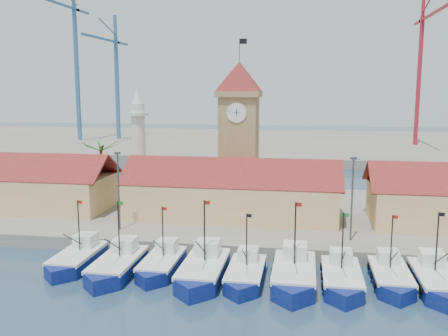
% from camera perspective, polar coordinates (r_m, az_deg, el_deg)
% --- Properties ---
extents(ground, '(400.00, 400.00, 0.00)m').
position_cam_1_polar(ground, '(45.71, -2.81, -13.62)').
color(ground, '#1C334C').
rests_on(ground, ground).
extents(quay, '(140.00, 32.00, 1.50)m').
position_cam_1_polar(quay, '(67.95, 1.46, -5.31)').
color(quay, gray).
rests_on(quay, ground).
extents(terminal, '(240.00, 80.00, 2.00)m').
position_cam_1_polar(terminal, '(152.37, 5.93, 2.77)').
color(terminal, gray).
rests_on(terminal, ground).
extents(boat_0, '(3.39, 9.28, 7.02)m').
position_cam_1_polar(boat_0, '(52.63, -16.51, -10.05)').
color(boat_0, navy).
rests_on(boat_0, ground).
extents(boat_1, '(3.59, 9.83, 7.44)m').
position_cam_1_polar(boat_1, '(49.59, -12.19, -11.02)').
color(boat_1, navy).
rests_on(boat_1, ground).
extents(boat_2, '(3.23, 8.86, 6.70)m').
position_cam_1_polar(boat_2, '(49.53, -7.21, -11.00)').
color(boat_2, navy).
rests_on(boat_2, ground).
extents(boat_3, '(3.79, 10.37, 7.85)m').
position_cam_1_polar(boat_3, '(47.19, -2.45, -11.81)').
color(boat_3, navy).
rests_on(boat_3, ground).
extents(boat_4, '(3.23, 8.84, 6.69)m').
position_cam_1_polar(boat_4, '(46.73, 2.45, -12.18)').
color(boat_4, navy).
rests_on(boat_4, ground).
extents(boat_5, '(3.82, 10.46, 7.92)m').
position_cam_1_polar(boat_5, '(46.58, 7.99, -12.17)').
color(boat_5, navy).
rests_on(boat_5, ground).
extents(boat_6, '(3.41, 9.35, 7.08)m').
position_cam_1_polar(boat_6, '(46.78, 13.32, -12.36)').
color(boat_6, navy).
rests_on(boat_6, ground).
extents(boat_7, '(3.26, 8.94, 6.76)m').
position_cam_1_polar(boat_7, '(48.36, 18.55, -11.91)').
color(boat_7, navy).
rests_on(boat_7, ground).
extents(boat_8, '(3.53, 9.66, 7.31)m').
position_cam_1_polar(boat_8, '(48.67, 23.15, -11.97)').
color(boat_8, navy).
rests_on(boat_8, ground).
extents(hall_left, '(31.20, 10.13, 7.61)m').
position_cam_1_polar(hall_left, '(74.92, -24.04, -2.21)').
color(hall_left, '#E5BA7E').
rests_on(hall_left, quay).
extents(hall_center, '(27.04, 10.13, 7.61)m').
position_cam_1_polar(hall_center, '(63.34, 0.97, -3.36)').
color(hall_center, '#E5BA7E').
rests_on(hall_center, quay).
extents(clock_tower, '(5.80, 5.80, 22.70)m').
position_cam_1_polar(clock_tower, '(68.03, 1.73, 4.30)').
color(clock_tower, tan).
rests_on(clock_tower, quay).
extents(minaret, '(3.00, 3.00, 16.30)m').
position_cam_1_polar(minaret, '(73.67, -9.72, 2.79)').
color(minaret, silver).
rests_on(minaret, quay).
extents(palm_tree, '(5.60, 5.03, 8.39)m').
position_cam_1_polar(palm_tree, '(74.07, -13.81, -0.03)').
color(palm_tree, brown).
rests_on(palm_tree, quay).
extents(lamp_posts, '(80.70, 0.25, 9.03)m').
position_cam_1_polar(lamp_posts, '(55.02, 0.28, -2.62)').
color(lamp_posts, '#3F3F44').
rests_on(lamp_posts, quay).
extents(crane_blue_far, '(1.00, 36.16, 46.83)m').
position_cam_1_polar(crane_blue_far, '(157.48, -16.85, 12.58)').
color(crane_blue_far, '#316197').
rests_on(crane_blue_far, terminal).
extents(crane_blue_near, '(1.00, 33.62, 37.69)m').
position_cam_1_polar(crane_blue_near, '(158.69, -12.40, 10.81)').
color(crane_blue_near, '#316197').
rests_on(crane_blue_near, terminal).
extents(crane_red_right, '(1.00, 35.36, 41.98)m').
position_cam_1_polar(crane_red_right, '(147.74, 21.65, 11.52)').
color(crane_red_right, '#AA1A2C').
rests_on(crane_red_right, terminal).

